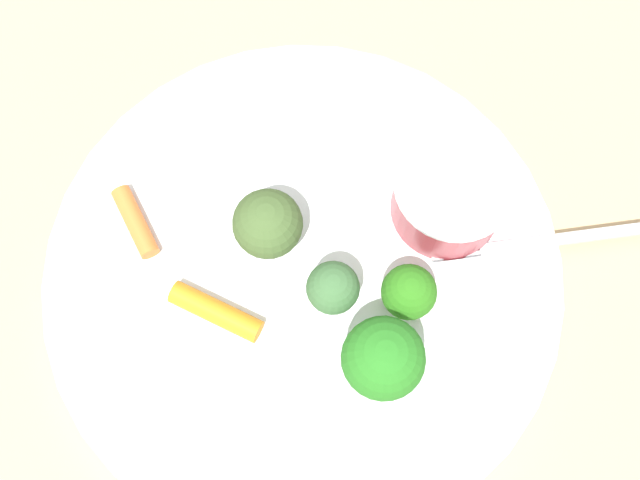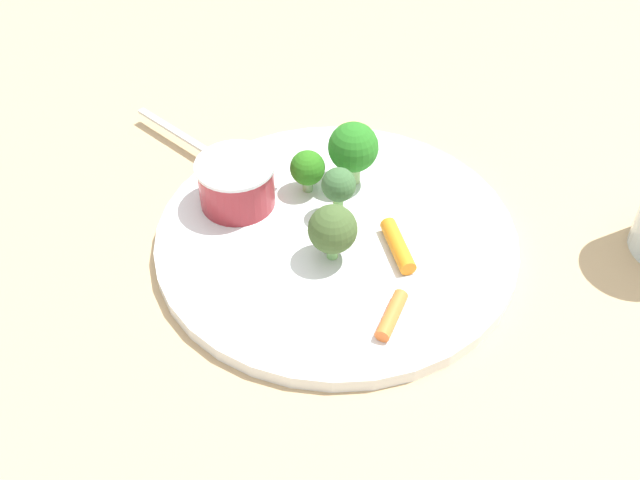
% 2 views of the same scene
% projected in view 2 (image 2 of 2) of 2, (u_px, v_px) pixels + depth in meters
% --- Properties ---
extents(ground_plane, '(2.40, 2.40, 0.00)m').
position_uv_depth(ground_plane, '(336.00, 243.00, 0.63)').
color(ground_plane, tan).
extents(plate, '(0.30, 0.30, 0.01)m').
position_uv_depth(plate, '(336.00, 238.00, 0.62)').
color(plate, white).
rests_on(plate, ground_plane).
extents(sauce_cup, '(0.07, 0.07, 0.04)m').
position_uv_depth(sauce_cup, '(236.00, 184.00, 0.63)').
color(sauce_cup, maroon).
rests_on(sauce_cup, plate).
extents(broccoli_floret_0, '(0.03, 0.03, 0.05)m').
position_uv_depth(broccoli_floret_0, '(339.00, 186.00, 0.61)').
color(broccoli_floret_0, '#7EC462').
rests_on(broccoli_floret_0, plate).
extents(broccoli_floret_1, '(0.03, 0.03, 0.04)m').
position_uv_depth(broccoli_floret_1, '(308.00, 168.00, 0.64)').
color(broccoli_floret_1, '#85AF74').
rests_on(broccoli_floret_1, plate).
extents(broccoli_floret_2, '(0.04, 0.04, 0.06)m').
position_uv_depth(broccoli_floret_2, '(353.00, 148.00, 0.64)').
color(broccoli_floret_2, '#92B970').
rests_on(broccoli_floret_2, plate).
extents(broccoli_floret_3, '(0.04, 0.04, 0.05)m').
position_uv_depth(broccoli_floret_3, '(333.00, 230.00, 0.58)').
color(broccoli_floret_3, '#80C26D').
rests_on(broccoli_floret_3, plate).
extents(carrot_stick_0, '(0.04, 0.01, 0.01)m').
position_uv_depth(carrot_stick_0, '(392.00, 315.00, 0.55)').
color(carrot_stick_0, orange).
rests_on(carrot_stick_0, plate).
extents(carrot_stick_1, '(0.05, 0.04, 0.01)m').
position_uv_depth(carrot_stick_1, '(399.00, 244.00, 0.60)').
color(carrot_stick_1, orange).
rests_on(carrot_stick_1, plate).
extents(fork, '(0.07, 0.18, 0.00)m').
position_uv_depth(fork, '(205.00, 150.00, 0.70)').
color(fork, silver).
rests_on(fork, plate).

